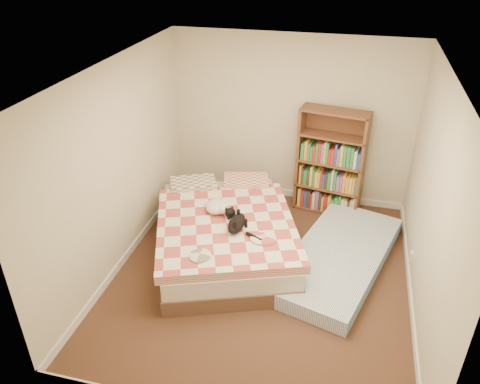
% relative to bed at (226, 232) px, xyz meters
% --- Properties ---
extents(room, '(3.51, 4.01, 2.51)m').
position_rel_bed_xyz_m(room, '(0.56, -0.39, 0.92)').
color(room, '#482C1F').
rests_on(room, ground).
extents(bed, '(2.29, 2.69, 0.61)m').
position_rel_bed_xyz_m(bed, '(0.00, 0.00, 0.00)').
color(bed, brown).
rests_on(bed, room).
extents(bookshelf, '(1.00, 0.48, 1.57)m').
position_rel_bed_xyz_m(bookshelf, '(1.19, 1.35, 0.29)').
color(bookshelf, '#55331D').
rests_on(bookshelf, room).
extents(floor_mattress, '(1.61, 2.44, 0.20)m').
position_rel_bed_xyz_m(floor_mattress, '(1.45, 0.04, -0.18)').
color(floor_mattress, '#6F90B9').
rests_on(floor_mattress, room).
extents(black_cat, '(0.40, 0.72, 0.16)m').
position_rel_bed_xyz_m(black_cat, '(0.22, -0.23, 0.34)').
color(black_cat, black).
rests_on(black_cat, bed).
extents(white_dog, '(0.34, 0.37, 0.15)m').
position_rel_bed_xyz_m(white_dog, '(-0.11, 0.03, 0.35)').
color(white_dog, silver).
rests_on(white_dog, bed).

